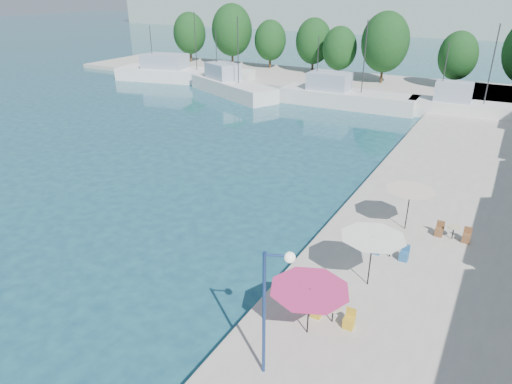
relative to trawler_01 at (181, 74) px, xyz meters
The scene contains 20 objects.
quay_far 24.19m from the trawler_01, 22.45° to the left, with size 90.00×16.00×0.60m, color #A59E95.
hill_west 102.47m from the trawler_01, 89.81° to the left, with size 180.00×40.00×16.00m, color #9CAA9D.
trawler_01 is the anchor object (origin of this frame).
trawler_02 12.17m from the trawler_01, 19.84° to the right, with size 15.40×9.99×10.20m.
trawler_03 26.83m from the trawler_01, ahead, with size 16.08×4.63×10.20m.
trawler_04 40.12m from the trawler_01, ahead, with size 12.71×3.98×10.20m.
tree_01 15.86m from the trawler_01, 121.50° to the left, with size 5.70×5.70×8.43m.
tree_02 14.08m from the trawler_01, 85.96° to the left, with size 6.75×6.75×9.99m.
tree_03 16.37m from the trawler_01, 60.77° to the left, with size 5.15×5.15×7.62m.
tree_04 21.03m from the trawler_01, 41.04° to the left, with size 5.53×5.53×8.19m.
tree_05 23.73m from the trawler_01, 27.44° to the left, with size 4.98×4.98×7.37m.
tree_06 29.75m from the trawler_01, 20.57° to the left, with size 6.47×6.47×9.57m.
tree_07 38.72m from the trawler_01, 17.01° to the left, with size 4.98×4.98×7.37m.
umbrella_pink 57.12m from the trawler_01, 46.91° to the right, with size 3.16×3.16×2.10m.
umbrella_white 54.85m from the trawler_01, 42.93° to the right, with size 2.95×2.95×2.51m.
umbrella_cream 51.02m from the trawler_01, 37.60° to the right, with size 2.74×2.74×2.42m.
cafe_table_01 56.75m from the trawler_01, 45.69° to the right, with size 1.82×0.70×0.76m.
cafe_table_02 53.12m from the trawler_01, 40.47° to the right, with size 1.82×0.70×0.76m.
cafe_table_03 52.94m from the trawler_01, 35.86° to the right, with size 1.82×0.70×0.76m.
street_lamp 58.84m from the trawler_01, 48.76° to the right, with size 0.97×0.57×5.03m.
Camera 1 is at (13.93, 2.66, 13.26)m, focal length 32.00 mm.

